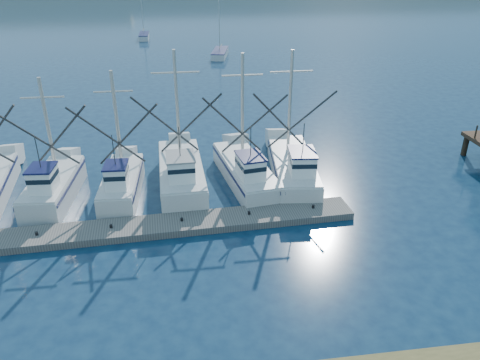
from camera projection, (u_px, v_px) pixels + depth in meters
name	position (u px, v px, depth m)	size (l,w,h in m)	color
ground	(269.00, 304.00, 21.45)	(500.00, 500.00, 0.00)	#0C2039
floating_dock	(75.00, 235.00, 26.26)	(32.43, 2.16, 0.43)	#66625B
trawler_fleet	(98.00, 182.00, 30.60)	(31.74, 9.41, 8.92)	silver
sailboat_near	(220.00, 53.00, 70.99)	(3.30, 7.12, 8.10)	silver
sailboat_far	(144.00, 36.00, 85.01)	(1.63, 5.91, 8.10)	silver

